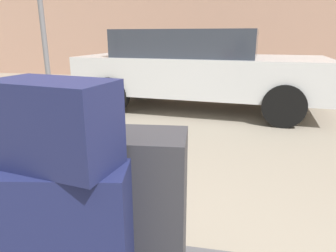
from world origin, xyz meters
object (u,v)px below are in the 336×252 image
duffel_bag_navy_topmost_pile (55,124)px  bollard_kerb_near (308,83)px  suitcase_charcoal_front_right (137,213)px  parked_car (198,67)px  no_parking_sign (43,28)px  suitcase_maroon_rear_left (38,209)px  suitcase_navy_center (69,247)px

duffel_bag_navy_topmost_pile → bollard_kerb_near: duffel_bag_navy_topmost_pile is taller
duffel_bag_navy_topmost_pile → suitcase_charcoal_front_right: bearing=59.8°
parked_car → no_parking_sign: bearing=-138.4°
suitcase_maroon_rear_left → parked_car: bearing=80.0°
suitcase_maroon_rear_left → no_parking_sign: size_ratio=0.26×
suitcase_maroon_rear_left → duffel_bag_navy_topmost_pile: bearing=-46.7°
suitcase_charcoal_front_right → parked_car: parked_car is taller
duffel_bag_navy_topmost_pile → bollard_kerb_near: 6.70m
parked_car → bollard_kerb_near: size_ratio=6.81×
duffel_bag_navy_topmost_pile → parked_car: (-0.06, 4.88, -0.31)m
duffel_bag_navy_topmost_pile → no_parking_sign: (-2.00, 3.15, 0.35)m
parked_car → no_parking_sign: 2.68m
parked_car → no_parking_sign: (-1.95, -1.73, 0.66)m
suitcase_navy_center → suitcase_maroon_rear_left: (-0.24, 0.20, -0.00)m
suitcase_maroon_rear_left → bollard_kerb_near: size_ratio=0.91×
bollard_kerb_near → no_parking_sign: no_parking_sign is taller
suitcase_navy_center → suitcase_charcoal_front_right: size_ratio=0.93×
bollard_kerb_near → duffel_bag_navy_topmost_pile: bearing=-109.4°
suitcase_charcoal_front_right → suitcase_maroon_rear_left: suitcase_charcoal_front_right is taller
suitcase_charcoal_front_right → bollard_kerb_near: 6.42m
suitcase_navy_center → suitcase_maroon_rear_left: bearing=131.3°
suitcase_charcoal_front_right → parked_car: (-0.24, 4.67, 0.10)m
suitcase_maroon_rear_left → no_parking_sign: bearing=113.0°
duffel_bag_navy_topmost_pile → suitcase_maroon_rear_left: bearing=151.3°
suitcase_charcoal_front_right → duffel_bag_navy_topmost_pile: bearing=-135.4°
parked_car → bollard_kerb_near: 2.71m
duffel_bag_navy_topmost_pile → parked_car: size_ratio=0.08×
suitcase_maroon_rear_left → bollard_kerb_near: bearing=60.2°
bollard_kerb_near → no_parking_sign: size_ratio=0.29×
duffel_bag_navy_topmost_pile → parked_car: parked_car is taller
suitcase_charcoal_front_right → no_parking_sign: 3.74m
suitcase_maroon_rear_left → suitcase_charcoal_front_right: bearing=-5.8°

